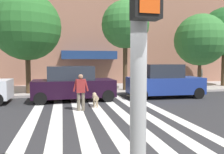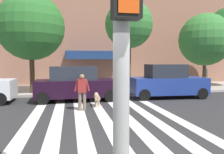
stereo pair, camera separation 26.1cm
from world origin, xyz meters
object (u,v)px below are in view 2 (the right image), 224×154
(parked_car_behind_first, at_px, (76,84))
(pedestrian_dog_walker, at_px, (82,90))
(street_tree_nearest, at_px, (31,27))
(street_tree_middle, at_px, (129,25))
(parked_car_third_in_line, at_px, (167,82))
(dog_on_leash, at_px, (97,97))
(pedestrian_bystander, at_px, (205,75))
(street_tree_further, at_px, (205,40))

(parked_car_behind_first, distance_m, pedestrian_dog_walker, 2.68)
(street_tree_nearest, xyz_separation_m, street_tree_middle, (6.56, 0.31, 0.40))
(parked_car_behind_first, bearing_deg, parked_car_third_in_line, 0.03)
(street_tree_middle, xyz_separation_m, pedestrian_dog_walker, (-3.63, -5.55, -3.87))
(parked_car_behind_first, xyz_separation_m, street_tree_middle, (3.85, 2.87, 3.86))
(parked_car_third_in_line, relative_size, dog_on_leash, 4.40)
(pedestrian_dog_walker, relative_size, dog_on_leash, 1.60)
(parked_car_third_in_line, height_order, pedestrian_bystander, parked_car_third_in_line)
(parked_car_behind_first, relative_size, pedestrian_dog_walker, 2.76)
(street_tree_further, distance_m, pedestrian_dog_walker, 11.48)
(dog_on_leash, distance_m, pedestrian_bystander, 10.84)
(street_tree_middle, distance_m, pedestrian_dog_walker, 7.67)
(street_tree_further, bearing_deg, pedestrian_bystander, 53.09)
(street_tree_nearest, height_order, street_tree_middle, street_tree_nearest)
(street_tree_further, bearing_deg, pedestrian_dog_walker, -150.16)
(dog_on_leash, relative_size, pedestrian_bystander, 0.63)
(parked_car_third_in_line, distance_m, dog_on_leash, 4.93)
(parked_car_third_in_line, distance_m, street_tree_middle, 5.08)
(dog_on_leash, height_order, pedestrian_bystander, pedestrian_bystander)
(dog_on_leash, bearing_deg, pedestrian_dog_walker, -133.86)
(street_tree_nearest, bearing_deg, street_tree_further, 1.32)
(parked_car_behind_first, xyz_separation_m, pedestrian_dog_walker, (0.22, -2.67, -0.01))
(street_tree_middle, bearing_deg, parked_car_behind_first, -143.26)
(street_tree_further, bearing_deg, dog_on_leash, -151.92)
(pedestrian_dog_walker, xyz_separation_m, dog_on_leash, (0.76, 0.79, -0.48))
(dog_on_leash, bearing_deg, street_tree_middle, 58.91)
(pedestrian_dog_walker, xyz_separation_m, pedestrian_bystander, (10.13, 6.20, 0.15))
(street_tree_middle, distance_m, dog_on_leash, 7.05)
(parked_car_third_in_line, bearing_deg, pedestrian_bystander, 35.98)
(pedestrian_dog_walker, bearing_deg, parked_car_behind_first, 94.68)
(street_tree_middle, relative_size, pedestrian_bystander, 3.88)
(dog_on_leash, bearing_deg, pedestrian_bystander, 29.96)
(street_tree_nearest, height_order, street_tree_further, street_tree_nearest)
(street_tree_nearest, bearing_deg, parked_car_behind_first, -43.28)
(pedestrian_bystander, bearing_deg, street_tree_middle, -174.29)
(dog_on_leash, bearing_deg, parked_car_third_in_line, 22.60)
(parked_car_third_in_line, xyz_separation_m, street_tree_middle, (-1.66, 2.87, 3.85))
(pedestrian_bystander, bearing_deg, dog_on_leash, -150.04)
(parked_car_behind_first, relative_size, dog_on_leash, 4.41)
(street_tree_middle, xyz_separation_m, dog_on_leash, (-2.87, -4.75, -4.35))
(street_tree_nearest, bearing_deg, pedestrian_bystander, 4.21)
(pedestrian_dog_walker, height_order, dog_on_leash, pedestrian_dog_walker)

